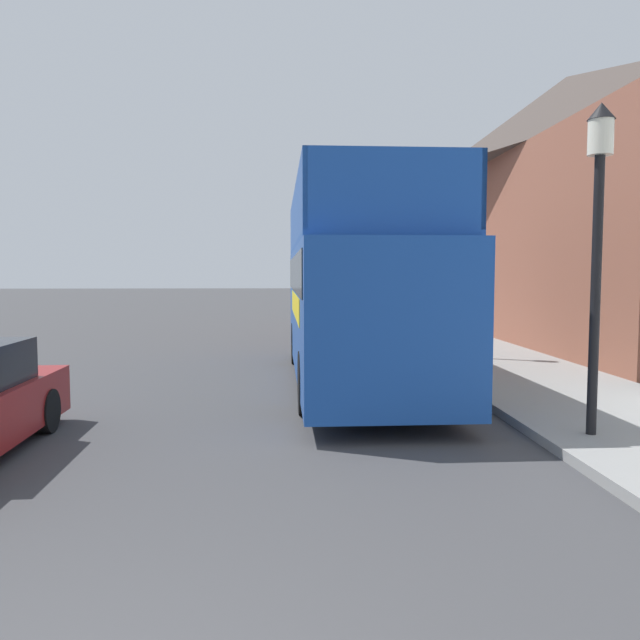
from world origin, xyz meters
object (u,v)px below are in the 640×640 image
Objects in this scene: parked_car_ahead_of_bus at (353,320)px; lamp_post_nearest at (598,206)px; lamp_post_second at (445,239)px; tour_bus at (355,297)px.

lamp_post_nearest is (1.79, -13.33, 2.48)m from parked_car_ahead_of_bus.
lamp_post_nearest reaches higher than lamp_post_second.
lamp_post_nearest is (2.66, -4.90, 1.36)m from tour_bus.
lamp_post_second is at bearing -73.39° from parked_car_ahead_of_bus.
parked_car_ahead_of_bus is 13.67m from lamp_post_nearest.
lamp_post_nearest is at bearing -62.24° from tour_bus.
parked_car_ahead_of_bus is at bearing 83.46° from tour_bus.
lamp_post_nearest is at bearing -83.51° from parked_car_ahead_of_bus.
tour_bus reaches higher than parked_car_ahead_of_bus.
lamp_post_nearest is 7.82m from lamp_post_second.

